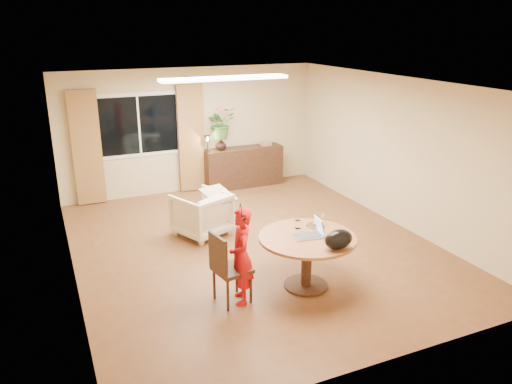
% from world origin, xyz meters
% --- Properties ---
extents(floor, '(6.50, 6.50, 0.00)m').
position_xyz_m(floor, '(0.00, 0.00, 0.00)').
color(floor, brown).
rests_on(floor, ground).
extents(ceiling, '(6.50, 6.50, 0.00)m').
position_xyz_m(ceiling, '(0.00, 0.00, 2.60)').
color(ceiling, white).
rests_on(ceiling, wall_back).
extents(wall_back, '(5.50, 0.00, 5.50)m').
position_xyz_m(wall_back, '(0.00, 3.25, 1.30)').
color(wall_back, tan).
rests_on(wall_back, floor).
extents(wall_left, '(0.00, 6.50, 6.50)m').
position_xyz_m(wall_left, '(-2.75, 0.00, 1.30)').
color(wall_left, tan).
rests_on(wall_left, floor).
extents(wall_right, '(0.00, 6.50, 6.50)m').
position_xyz_m(wall_right, '(2.75, 0.00, 1.30)').
color(wall_right, tan).
rests_on(wall_right, floor).
extents(window, '(1.70, 0.03, 1.30)m').
position_xyz_m(window, '(-1.10, 3.23, 1.50)').
color(window, white).
rests_on(window, wall_back).
extents(curtain_left, '(0.55, 0.08, 2.25)m').
position_xyz_m(curtain_left, '(-2.15, 3.15, 1.15)').
color(curtain_left, brown).
rests_on(curtain_left, wall_back).
extents(curtain_right, '(0.55, 0.08, 2.25)m').
position_xyz_m(curtain_right, '(-0.05, 3.15, 1.15)').
color(curtain_right, brown).
rests_on(curtain_right, wall_back).
extents(ceiling_panel, '(2.20, 0.35, 0.05)m').
position_xyz_m(ceiling_panel, '(0.00, 1.20, 2.57)').
color(ceiling_panel, white).
rests_on(ceiling_panel, ceiling).
extents(dining_table, '(1.31, 1.31, 0.75)m').
position_xyz_m(dining_table, '(0.13, -1.49, 0.59)').
color(dining_table, brown).
rests_on(dining_table, floor).
extents(dining_chair, '(0.53, 0.50, 0.97)m').
position_xyz_m(dining_chair, '(-0.93, -1.44, 0.49)').
color(dining_chair, black).
rests_on(dining_chair, floor).
extents(child, '(0.53, 0.42, 1.28)m').
position_xyz_m(child, '(-0.82, -1.48, 0.64)').
color(child, red).
rests_on(child, floor).
extents(laptop, '(0.42, 0.31, 0.26)m').
position_xyz_m(laptop, '(0.13, -1.49, 0.88)').
color(laptop, '#B7B7BC').
rests_on(laptop, dining_table).
extents(tumbler, '(0.08, 0.08, 0.12)m').
position_xyz_m(tumbler, '(0.15, -1.19, 0.80)').
color(tumbler, white).
rests_on(tumbler, dining_table).
extents(wine_glass, '(0.08, 0.08, 0.20)m').
position_xyz_m(wine_glass, '(0.49, -1.28, 0.84)').
color(wine_glass, white).
rests_on(wine_glass, dining_table).
extents(pot_lid, '(0.29, 0.29, 0.04)m').
position_xyz_m(pot_lid, '(0.39, -1.23, 0.77)').
color(pot_lid, white).
rests_on(pot_lid, dining_table).
extents(handbag, '(0.44, 0.33, 0.26)m').
position_xyz_m(handbag, '(0.29, -1.98, 0.87)').
color(handbag, black).
rests_on(handbag, dining_table).
extents(armchair, '(1.06, 1.07, 0.75)m').
position_xyz_m(armchair, '(-0.61, 0.80, 0.38)').
color(armchair, '#C6B19D').
rests_on(armchair, floor).
extents(throw, '(0.59, 0.66, 0.03)m').
position_xyz_m(throw, '(-0.32, 0.78, 0.77)').
color(throw, beige).
rests_on(throw, armchair).
extents(sideboard, '(1.74, 0.43, 0.87)m').
position_xyz_m(sideboard, '(1.07, 3.01, 0.44)').
color(sideboard, black).
rests_on(sideboard, floor).
extents(vase, '(0.29, 0.29, 0.25)m').
position_xyz_m(vase, '(0.55, 3.01, 1.00)').
color(vase, black).
rests_on(vase, sideboard).
extents(bouquet, '(0.70, 0.65, 0.66)m').
position_xyz_m(bouquet, '(0.57, 3.01, 1.45)').
color(bouquet, '#276929').
rests_on(bouquet, vase).
extents(book_stack, '(0.24, 0.20, 0.09)m').
position_xyz_m(book_stack, '(1.62, 3.01, 0.92)').
color(book_stack, olive).
rests_on(book_stack, sideboard).
extents(desk_lamp, '(0.16, 0.16, 0.37)m').
position_xyz_m(desk_lamp, '(0.24, 2.96, 1.06)').
color(desk_lamp, black).
rests_on(desk_lamp, sideboard).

